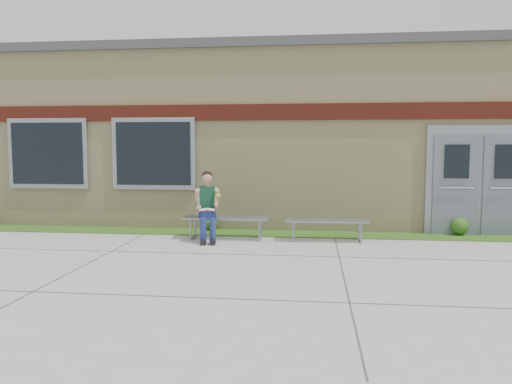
# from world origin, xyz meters

# --- Properties ---
(ground) EXTENTS (80.00, 80.00, 0.00)m
(ground) POSITION_xyz_m (0.00, 0.00, 0.00)
(ground) COLOR #9E9E99
(ground) RESTS_ON ground
(grass_strip) EXTENTS (16.00, 0.80, 0.02)m
(grass_strip) POSITION_xyz_m (0.00, 2.60, 0.01)
(grass_strip) COLOR #2B4F15
(grass_strip) RESTS_ON ground
(school_building) EXTENTS (16.20, 6.22, 4.20)m
(school_building) POSITION_xyz_m (-0.00, 5.99, 2.10)
(school_building) COLOR beige
(school_building) RESTS_ON ground
(bench_left) EXTENTS (1.71, 0.49, 0.44)m
(bench_left) POSITION_xyz_m (-1.18, 1.94, 0.34)
(bench_left) COLOR gray
(bench_left) RESTS_ON ground
(bench_right) EXTENTS (1.63, 0.50, 0.42)m
(bench_right) POSITION_xyz_m (0.82, 1.94, 0.32)
(bench_right) COLOR gray
(bench_right) RESTS_ON ground
(girl) EXTENTS (0.54, 0.87, 1.37)m
(girl) POSITION_xyz_m (-1.52, 1.73, 0.71)
(girl) COLOR navy
(girl) RESTS_ON ground
(shrub_mid) EXTENTS (0.30, 0.30, 0.30)m
(shrub_mid) POSITION_xyz_m (-1.70, 2.85, 0.17)
(shrub_mid) COLOR #2B4F15
(shrub_mid) RESTS_ON grass_strip
(shrub_east) EXTENTS (0.37, 0.37, 0.37)m
(shrub_east) POSITION_xyz_m (3.59, 2.85, 0.20)
(shrub_east) COLOR #2B4F15
(shrub_east) RESTS_ON grass_strip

